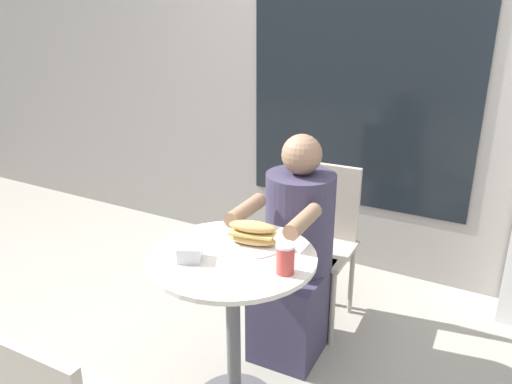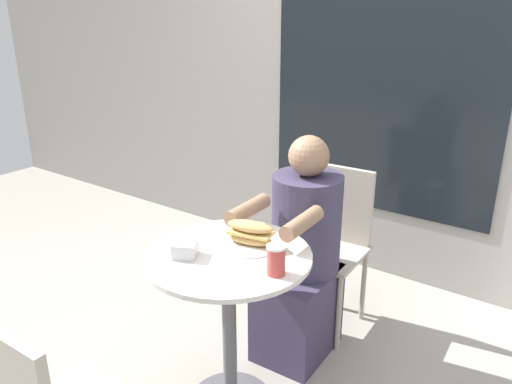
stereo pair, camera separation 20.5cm
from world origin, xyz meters
The scene contains 7 objects.
storefront_wall centered at (0.00, 1.57, 1.40)m, with size 8.00×0.09×2.80m.
cafe_table centered at (0.00, 0.00, 0.54)m, with size 0.67×0.67×0.75m.
diner_chair centered at (0.04, 0.86, 0.52)m, with size 0.39×0.39×0.87m.
seated_diner centered at (0.04, 0.52, 0.49)m, with size 0.35×0.61×1.12m.
sandwich_on_plate centered at (0.03, 0.11, 0.79)m, with size 0.24×0.24×0.11m.
drink_cup centered at (0.25, -0.03, 0.81)m, with size 0.07×0.07×0.12m.
napkin_box centered at (-0.12, -0.11, 0.78)m, with size 0.12×0.12×0.06m.
Camera 1 is at (0.94, -1.48, 1.66)m, focal length 35.00 mm.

